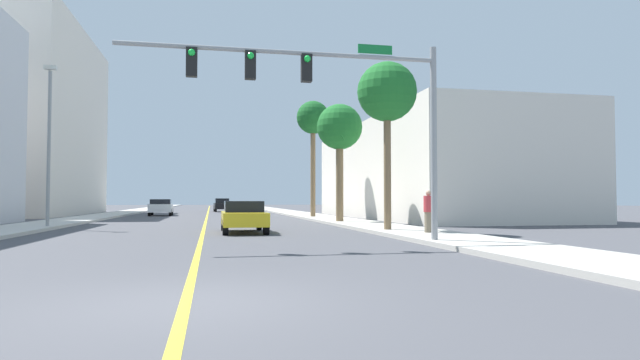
# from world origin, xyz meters

# --- Properties ---
(ground) EXTENTS (192.00, 192.00, 0.00)m
(ground) POSITION_xyz_m (0.00, 42.00, 0.00)
(ground) COLOR #47474C
(sidewalk_left) EXTENTS (3.08, 168.00, 0.15)m
(sidewalk_left) POSITION_xyz_m (-8.35, 42.00, 0.07)
(sidewalk_left) COLOR beige
(sidewalk_left) RESTS_ON ground
(sidewalk_right) EXTENTS (3.08, 168.00, 0.15)m
(sidewalk_right) POSITION_xyz_m (8.35, 42.00, 0.07)
(sidewalk_right) COLOR #B2ADA3
(sidewalk_right) RESTS_ON ground
(lane_marking_center) EXTENTS (0.16, 144.00, 0.01)m
(lane_marking_center) POSITION_xyz_m (0.00, 42.00, 0.00)
(lane_marking_center) COLOR yellow
(lane_marking_center) RESTS_ON ground
(building_left_far) EXTENTS (10.02, 21.92, 17.25)m
(building_left_far) POSITION_xyz_m (-16.40, 45.48, 8.62)
(building_left_far) COLOR silver
(building_left_far) RESTS_ON ground
(building_right_near) EXTENTS (11.17, 27.09, 7.25)m
(building_right_near) POSITION_xyz_m (16.97, 31.63, 3.62)
(building_right_near) COLOR silver
(building_right_near) RESTS_ON ground
(traffic_signal_mast) EXTENTS (9.73, 0.36, 6.10)m
(traffic_signal_mast) POSITION_xyz_m (3.91, 8.10, 4.72)
(traffic_signal_mast) COLOR gray
(traffic_signal_mast) RESTS_ON sidewalk_right
(street_lamp) EXTENTS (0.56, 0.28, 7.72)m
(street_lamp) POSITION_xyz_m (-7.31, 19.87, 4.43)
(street_lamp) COLOR gray
(street_lamp) RESTS_ON sidewalk_left
(palm_near) EXTENTS (2.54, 2.54, 7.12)m
(palm_near) POSITION_xyz_m (7.64, 13.82, 5.90)
(palm_near) COLOR brown
(palm_near) RESTS_ON sidewalk_right
(palm_mid) EXTENTS (2.68, 2.68, 6.88)m
(palm_mid) POSITION_xyz_m (7.70, 22.54, 5.54)
(palm_mid) COLOR brown
(palm_mid) RESTS_ON sidewalk_right
(palm_far) EXTENTS (2.47, 2.47, 8.67)m
(palm_far) POSITION_xyz_m (7.79, 31.27, 7.35)
(palm_far) COLOR brown
(palm_far) RESTS_ON sidewalk_right
(car_yellow) EXTENTS (1.83, 4.32, 1.34)m
(car_yellow) POSITION_xyz_m (1.70, 15.34, 0.71)
(car_yellow) COLOR gold
(car_yellow) RESTS_ON ground
(car_white) EXTENTS (2.02, 3.94, 1.44)m
(car_white) POSITION_xyz_m (-3.97, 40.56, 0.76)
(car_white) COLOR white
(car_white) RESTS_ON ground
(car_black) EXTENTS (1.91, 4.37, 1.54)m
(car_black) POSITION_xyz_m (1.55, 54.91, 0.79)
(car_black) COLOR black
(car_black) RESTS_ON ground
(pedestrian) EXTENTS (0.38, 0.38, 1.62)m
(pedestrian) POSITION_xyz_m (8.50, 11.53, 0.95)
(pedestrian) COLOR #726651
(pedestrian) RESTS_ON sidewalk_right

